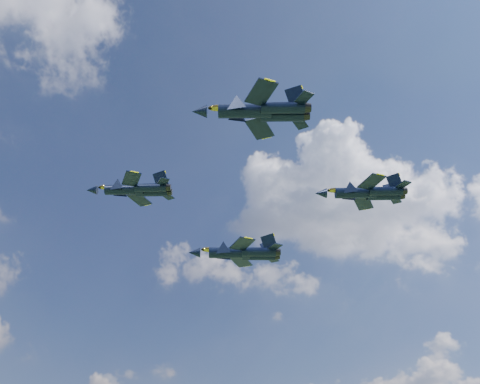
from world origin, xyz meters
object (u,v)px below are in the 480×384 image
jet_right (226,252)px  jet_lead (121,189)px  jet_left (241,111)px  jet_slot (352,193)px

jet_right → jet_lead: bearing=140.8°
jet_left → jet_lead: bearing=45.3°
jet_right → jet_slot: 26.81m
jet_lead → jet_slot: (28.84, -20.65, 0.48)m
jet_lead → jet_right: (24.37, 5.68, -1.85)m
jet_left → jet_slot: (26.08, 4.86, -0.06)m
jet_slot → jet_left: bearing=140.3°
jet_left → jet_right: jet_left is taller
jet_left → jet_slot: size_ratio=1.04×
jet_lead → jet_slot: 35.47m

